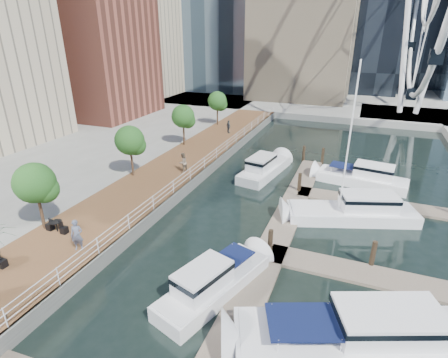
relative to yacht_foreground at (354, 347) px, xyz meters
name	(u,v)px	position (x,y,z in m)	size (l,w,h in m)	color
ground	(164,334)	(-8.37, -2.51, 0.00)	(520.00, 520.00, 0.00)	black
boardwalk	(162,180)	(-17.37, 12.49, 0.50)	(6.00, 60.00, 1.00)	brown
seawall	(192,185)	(-14.37, 12.49, 0.50)	(0.25, 60.00, 1.00)	#595954
land_far	(341,77)	(-8.37, 99.49, 0.50)	(200.00, 114.00, 1.00)	gray
pier	(407,116)	(5.63, 49.49, 0.50)	(14.00, 12.00, 1.00)	gray
railing	(190,174)	(-14.47, 12.49, 1.52)	(0.10, 60.00, 1.05)	white
floating_docks	(354,248)	(-0.40, 7.47, 0.49)	(16.00, 34.00, 2.60)	#6D6051
midrise_condos	(39,28)	(-41.93, 24.31, 13.42)	(19.00, 67.00, 28.00)	#BCAD8E
street_trees	(130,140)	(-19.77, 11.49, 4.29)	(2.60, 42.60, 4.60)	#3F2B1C
yacht_foreground	(354,347)	(0.00, 0.00, 0.00)	(3.18, 11.86, 2.15)	white
pedestrian_near	(77,235)	(-15.84, 0.41, 1.99)	(0.72, 0.47, 1.98)	#51586D
pedestrian_mid	(183,162)	(-15.91, 13.90, 1.93)	(0.91, 0.71, 1.87)	gray
pedestrian_far	(229,127)	(-16.81, 28.10, 1.81)	(0.95, 0.39, 1.62)	#383E46
moored_yachts	(351,237)	(-0.67, 9.50, 0.00)	(24.05, 34.60, 11.50)	white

